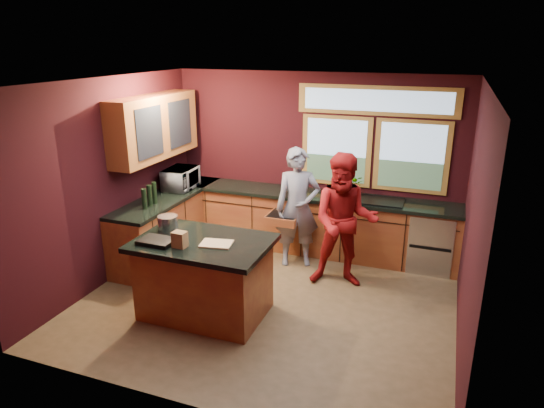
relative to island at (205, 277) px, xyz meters
The scene contains 14 objects.
floor 0.94m from the island, 41.81° to the left, with size 4.50×4.50×0.00m, color brown.
room_shell 1.58m from the island, 89.70° to the left, with size 4.52×4.02×2.71m.
back_counter 2.37m from the island, 70.29° to the left, with size 4.50×0.64×0.93m.
left_counter 1.93m from the island, 134.17° to the left, with size 0.64×2.30×0.93m.
island is the anchor object (origin of this frame).
person_grey 1.85m from the island, 70.19° to the left, with size 0.63×0.41×1.73m, color slate.
person_red 1.94m from the island, 43.46° to the left, with size 0.88×0.68×1.80m, color maroon.
microwave 2.29m from the island, 126.77° to the left, with size 0.59×0.40×0.33m, color #999999.
potted_plant 2.70m from the island, 60.48° to the left, with size 0.31×0.27×0.34m, color #999999.
paper_towel 2.61m from the island, 61.54° to the left, with size 0.12×0.12×0.28m, color white.
cutting_board 0.52m from the island, 14.04° to the right, with size 0.35×0.25×0.02m, color #A98357.
stock_pot 0.80m from the island, 164.74° to the left, with size 0.24×0.24×0.18m, color #A7A7AB.
paper_bag 0.63m from the island, 120.96° to the right, with size 0.15×0.12×0.18m, color brown.
black_tray 0.71m from the island, 150.95° to the right, with size 0.40×0.28×0.05m, color black.
Camera 1 is at (1.93, -5.08, 3.13)m, focal length 32.00 mm.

